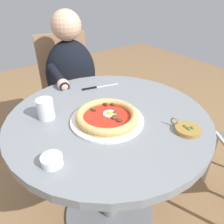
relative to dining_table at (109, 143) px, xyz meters
name	(u,v)px	position (x,y,z in m)	size (l,w,h in m)	color
ground_plane	(109,213)	(0.00, 0.00, -0.59)	(6.00, 6.00, 0.02)	olive
dining_table	(109,143)	(0.00, 0.00, 0.00)	(0.92, 0.92, 0.75)	gray
pizza_on_plate	(107,117)	(-0.04, 0.03, 0.19)	(0.32, 0.32, 0.04)	white
water_glass	(46,110)	(0.14, 0.24, 0.21)	(0.07, 0.07, 0.09)	silver
steak_knife	(95,87)	(0.27, -0.10, 0.17)	(0.06, 0.21, 0.01)	silver
ramekin_capers	(52,160)	(-0.14, 0.33, 0.19)	(0.07, 0.07, 0.03)	white
olive_pan	(187,129)	(-0.29, -0.19, 0.18)	(0.13, 0.10, 0.04)	olive
diner_person	(74,99)	(0.65, -0.13, -0.08)	(0.49, 0.41, 1.12)	#282833
cafe_chair_diner	(68,84)	(0.80, -0.16, -0.02)	(0.51, 0.51, 0.93)	#957050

